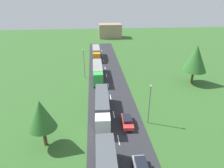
# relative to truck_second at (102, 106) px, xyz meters

# --- Properties ---
(road) EXTENTS (10.00, 140.00, 0.06)m
(road) POSITION_rel_truck_second_xyz_m (2.22, -8.52, -2.18)
(road) COLOR #2B2B30
(road) RESTS_ON ground
(lane_marking_centre) EXTENTS (0.16, 122.68, 0.01)m
(lane_marking_centre) POSITION_rel_truck_second_xyz_m (2.22, -11.09, -2.14)
(lane_marking_centre) COLOR white
(lane_marking_centre) RESTS_ON road
(truck_second) EXTENTS (2.87, 13.46, 3.75)m
(truck_second) POSITION_rel_truck_second_xyz_m (0.00, 0.00, 0.00)
(truck_second) COLOR white
(truck_second) RESTS_ON road
(truck_third) EXTENTS (2.56, 13.63, 3.56)m
(truck_third) POSITION_rel_truck_second_xyz_m (-0.30, 18.96, -0.09)
(truck_third) COLOR green
(truck_third) RESTS_ON road
(truck_fourth) EXTENTS (2.54, 11.94, 3.76)m
(truck_fourth) POSITION_rel_truck_second_xyz_m (-0.25, 38.17, -0.01)
(truck_fourth) COLOR orange
(truck_fourth) RESTS_ON road
(car_second) EXTENTS (1.81, 4.09, 1.57)m
(car_second) POSITION_rel_truck_second_xyz_m (4.34, -13.95, -1.33)
(car_second) COLOR #8C939E
(car_second) RESTS_ON road
(car_third) EXTENTS (2.01, 4.63, 1.45)m
(car_third) POSITION_rel_truck_second_xyz_m (4.25, -3.44, -1.38)
(car_third) COLOR red
(car_third) RESTS_ON road
(lamppost_second) EXTENTS (0.36, 0.36, 7.57)m
(lamppost_second) POSITION_rel_truck_second_xyz_m (8.09, -3.13, 2.05)
(lamppost_second) COLOR slate
(lamppost_second) RESTS_ON ground
(lamppost_third) EXTENTS (0.36, 0.36, 8.19)m
(lamppost_third) POSITION_rel_truck_second_xyz_m (-3.87, 19.60, 2.37)
(lamppost_third) COLOR slate
(lamppost_third) RESTS_ON ground
(tree_birch) EXTENTS (4.16, 4.16, 7.75)m
(tree_birch) POSITION_rel_truck_second_xyz_m (-9.13, -7.29, 3.21)
(tree_birch) COLOR #513823
(tree_birch) RESTS_ON ground
(tree_maple) EXTENTS (5.99, 5.99, 10.03)m
(tree_maple) POSITION_rel_truck_second_xyz_m (24.13, 13.34, 4.50)
(tree_maple) COLOR #513823
(tree_maple) RESTS_ON ground
(distant_building) EXTENTS (11.79, 8.07, 7.10)m
(distant_building) POSITION_rel_truck_second_xyz_m (8.00, 75.95, 1.35)
(distant_building) COLOR #9E846B
(distant_building) RESTS_ON ground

